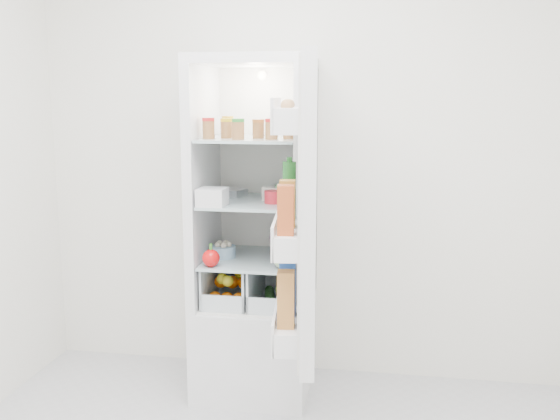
% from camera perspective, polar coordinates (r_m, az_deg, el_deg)
% --- Properties ---
extents(room_walls, '(3.02, 3.02, 2.61)m').
position_cam_1_polar(room_walls, '(2.04, -4.08, 10.24)').
color(room_walls, white).
rests_on(room_walls, ground).
extents(refrigerator, '(0.60, 0.60, 1.80)m').
position_cam_1_polar(refrigerator, '(3.42, -2.13, -5.44)').
color(refrigerator, white).
rests_on(refrigerator, ground).
extents(shelf_low, '(0.49, 0.53, 0.01)m').
position_cam_1_polar(shelf_low, '(3.35, -2.36, -4.49)').
color(shelf_low, '#A9C1C6').
rests_on(shelf_low, refrigerator).
extents(shelf_mid, '(0.49, 0.53, 0.02)m').
position_cam_1_polar(shelf_mid, '(3.28, -2.40, 0.75)').
color(shelf_mid, '#A9C1C6').
rests_on(shelf_mid, refrigerator).
extents(shelf_top, '(0.49, 0.53, 0.02)m').
position_cam_1_polar(shelf_top, '(3.24, -2.45, 6.51)').
color(shelf_top, '#A9C1C6').
rests_on(shelf_top, refrigerator).
extents(crisper_left, '(0.23, 0.46, 0.22)m').
position_cam_1_polar(crisper_left, '(3.41, -4.38, -6.51)').
color(crisper_left, silver).
rests_on(crisper_left, refrigerator).
extents(crisper_right, '(0.23, 0.46, 0.22)m').
position_cam_1_polar(crisper_right, '(3.36, -0.29, -6.73)').
color(crisper_right, silver).
rests_on(crisper_right, refrigerator).
extents(condiment_jars, '(0.46, 0.34, 0.08)m').
position_cam_1_polar(condiment_jars, '(3.19, -2.85, 7.34)').
color(condiment_jars, '#B21919').
rests_on(condiment_jars, shelf_top).
extents(squeeze_bottle, '(0.06, 0.06, 0.17)m').
position_cam_1_polar(squeeze_bottle, '(3.18, 1.28, 8.10)').
color(squeeze_bottle, silver).
rests_on(squeeze_bottle, shelf_top).
extents(tub_white, '(0.14, 0.14, 0.09)m').
position_cam_1_polar(tub_white, '(3.13, -6.21, 1.19)').
color(tub_white, silver).
rests_on(tub_white, shelf_mid).
extents(tub_cream, '(0.15, 0.15, 0.07)m').
position_cam_1_polar(tub_cream, '(3.29, -0.24, 1.55)').
color(tub_cream, beige).
rests_on(tub_cream, shelf_mid).
extents(tin_red, '(0.11, 0.11, 0.06)m').
position_cam_1_polar(tin_red, '(3.19, -0.59, 1.21)').
color(tin_red, red).
rests_on(tin_red, shelf_mid).
extents(foil_tray, '(0.18, 0.16, 0.04)m').
position_cam_1_polar(foil_tray, '(3.44, -4.51, 1.62)').
color(foil_tray, silver).
rests_on(foil_tray, shelf_mid).
extents(tub_green, '(0.11, 0.15, 0.08)m').
position_cam_1_polar(tub_green, '(3.30, 0.70, 1.70)').
color(tub_green, '#3C844F').
rests_on(tub_green, shelf_mid).
extents(red_cabbage, '(0.18, 0.18, 0.18)m').
position_cam_1_polar(red_cabbage, '(3.40, 0.57, -2.53)').
color(red_cabbage, '#591E51').
rests_on(red_cabbage, shelf_low).
extents(bell_pepper, '(0.09, 0.09, 0.09)m').
position_cam_1_polar(bell_pepper, '(3.17, -6.33, -4.39)').
color(bell_pepper, red).
rests_on(bell_pepper, shelf_low).
extents(mushroom_bowl, '(0.16, 0.16, 0.06)m').
position_cam_1_polar(mushroom_bowl, '(3.35, -5.21, -3.81)').
color(mushroom_bowl, '#8CB1D1').
rests_on(mushroom_bowl, shelf_low).
extents(salad_bag, '(0.10, 0.10, 0.10)m').
position_cam_1_polar(salad_bag, '(3.12, 0.25, -4.45)').
color(salad_bag, '#B4CF9B').
rests_on(salad_bag, shelf_low).
extents(citrus_pile, '(0.20, 0.24, 0.16)m').
position_cam_1_polar(citrus_pile, '(3.36, -4.61, -7.05)').
color(citrus_pile, '#E55C0C').
rests_on(citrus_pile, refrigerator).
extents(veg_pile, '(0.16, 0.30, 0.10)m').
position_cam_1_polar(veg_pile, '(3.37, -0.21, -7.51)').
color(veg_pile, '#1C4517').
rests_on(veg_pile, refrigerator).
extents(fridge_door, '(0.23, 0.60, 1.30)m').
position_cam_1_polar(fridge_door, '(2.66, 2.03, -0.54)').
color(fridge_door, white).
rests_on(fridge_door, refrigerator).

